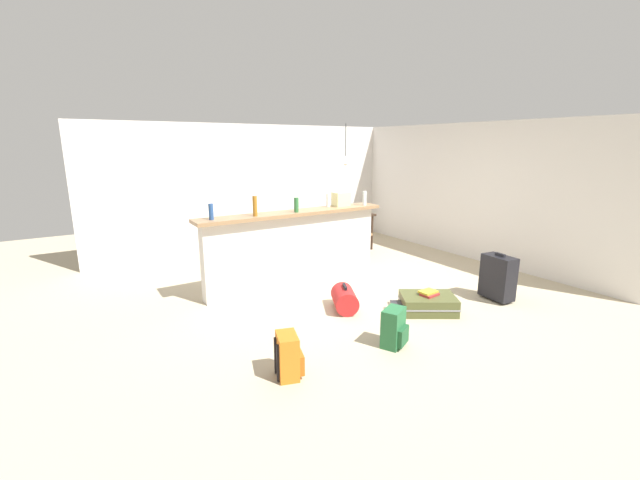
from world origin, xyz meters
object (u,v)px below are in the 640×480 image
(pendant_lamp, at_px, (345,160))
(grocery_bag, at_px, (341,199))
(bottle_white, at_px, (328,200))
(dining_chair_near_partition, at_px, (355,229))
(suitcase_upright_black, at_px, (498,277))
(bottle_green, at_px, (296,205))
(dining_table, at_px, (343,218))
(book_stack, at_px, (429,293))
(suitcase_flat_olive, at_px, (428,303))
(bottle_clear, at_px, (365,198))
(duffel_bag_red, at_px, (345,299))
(backpack_orange, at_px, (288,356))
(bottle_blue, at_px, (211,212))
(backpack_green, at_px, (394,328))
(bottle_amber, at_px, (255,206))

(pendant_lamp, bearing_deg, grocery_bag, -128.04)
(bottle_white, bearing_deg, grocery_bag, -10.14)
(dining_chair_near_partition, distance_m, suitcase_upright_black, 2.94)
(dining_chair_near_partition, height_order, pendant_lamp, pendant_lamp)
(bottle_green, height_order, grocery_bag, grocery_bag)
(bottle_green, bearing_deg, dining_table, 37.94)
(dining_chair_near_partition, bearing_deg, dining_table, 82.35)
(book_stack, bearing_deg, suitcase_flat_olive, -154.40)
(bottle_white, height_order, book_stack, bottle_white)
(bottle_clear, height_order, pendant_lamp, pendant_lamp)
(bottle_white, bearing_deg, book_stack, -80.99)
(bottle_clear, xyz_separation_m, suitcase_upright_black, (0.80, -1.97, -0.93))
(suitcase_flat_olive, bearing_deg, duffel_bag_red, 144.32)
(dining_table, height_order, backpack_orange, dining_table)
(backpack_orange, xyz_separation_m, duffel_bag_red, (1.36, 0.99, -0.05))
(bottle_blue, xyz_separation_m, book_stack, (2.21, -1.79, -1.01))
(bottle_white, xyz_separation_m, book_stack, (0.30, -1.90, -1.00))
(suitcase_flat_olive, bearing_deg, dining_chair_near_partition, 72.11)
(bottle_green, distance_m, backpack_green, 2.42)
(bottle_amber, height_order, duffel_bag_red, bottle_amber)
(grocery_bag, bearing_deg, bottle_white, 169.86)
(suitcase_flat_olive, bearing_deg, bottle_white, 98.46)
(bottle_clear, relative_size, backpack_orange, 0.54)
(dining_table, bearing_deg, backpack_green, -117.97)
(bottle_clear, distance_m, book_stack, 2.03)
(grocery_bag, distance_m, suitcase_flat_olive, 2.19)
(bottle_clear, bearing_deg, backpack_orange, -140.42)
(pendant_lamp, height_order, book_stack, pendant_lamp)
(book_stack, bearing_deg, backpack_green, -155.89)
(suitcase_upright_black, xyz_separation_m, book_stack, (-1.10, 0.23, -0.08))
(dining_chair_near_partition, relative_size, suitcase_upright_black, 1.39)
(bottle_blue, xyz_separation_m, dining_chair_near_partition, (3.07, 0.90, -0.74))
(bottle_clear, xyz_separation_m, pendant_lamp, (0.65, 1.43, 0.56))
(dining_table, xyz_separation_m, backpack_green, (-1.94, -3.65, -0.44))
(backpack_orange, height_order, duffel_bag_red, backpack_orange)
(suitcase_flat_olive, bearing_deg, grocery_bag, 91.83)
(backpack_green, distance_m, book_stack, 1.12)
(bottle_blue, height_order, pendant_lamp, pendant_lamp)
(bottle_clear, distance_m, suitcase_upright_black, 2.32)
(bottle_white, relative_size, backpack_green, 0.50)
(bottle_clear, relative_size, book_stack, 0.96)
(dining_table, distance_m, book_stack, 3.35)
(bottle_clear, bearing_deg, duffel_bag_red, -136.76)
(bottle_white, relative_size, pendant_lamp, 0.26)
(bottle_clear, bearing_deg, bottle_green, -179.29)
(dining_table, distance_m, suitcase_upright_black, 3.45)
(backpack_green, bearing_deg, book_stack, 24.11)
(bottle_green, bearing_deg, bottle_amber, 177.79)
(bottle_amber, distance_m, backpack_green, 2.52)
(bottle_white, distance_m, suitcase_flat_olive, 2.24)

